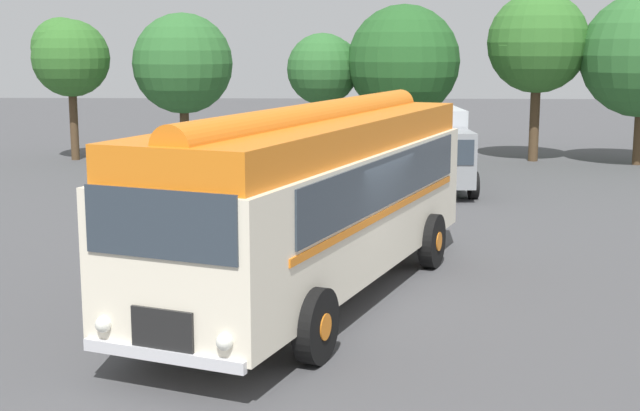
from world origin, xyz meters
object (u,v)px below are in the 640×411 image
at_px(vintage_bus, 317,193).
at_px(car_near_left, 258,163).
at_px(box_van, 429,145).
at_px(car_mid_left, 349,161).

relative_size(vintage_bus, car_near_left, 2.36).
bearing_deg(box_van, vintage_bus, -103.61).
height_order(car_mid_left, box_van, box_van).
distance_m(car_near_left, box_van, 5.41).
xyz_separation_m(vintage_bus, box_van, (3.05, 12.60, -0.53)).
xyz_separation_m(car_mid_left, box_van, (2.52, 0.09, 0.52)).
bearing_deg(car_mid_left, box_van, 2.02).
distance_m(car_mid_left, box_van, 2.58).
bearing_deg(box_van, car_near_left, -171.71).
relative_size(vintage_bus, car_mid_left, 2.39).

